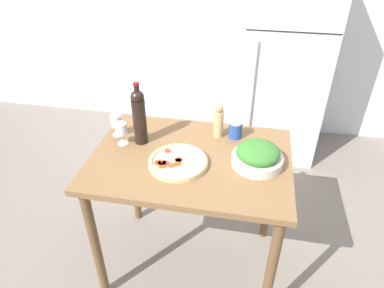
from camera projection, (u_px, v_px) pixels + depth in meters
name	position (u px, v px, depth m)	size (l,w,h in m)	color
ground_plane	(191.00, 260.00, 2.44)	(14.00, 14.00, 0.00)	slate
wall_back	(229.00, 6.00, 3.35)	(6.40, 0.09, 2.60)	silver
refrigerator	(284.00, 65.00, 3.16)	(0.75, 0.73, 1.80)	silver
prep_counter	(191.00, 175.00, 2.00)	(1.12, 0.80, 0.92)	brown
wine_bottle	(139.00, 116.00, 1.96)	(0.08, 0.08, 0.38)	black
wine_glass_near	(121.00, 130.00, 1.99)	(0.07, 0.07, 0.14)	silver
wine_glass_far	(116.00, 122.00, 2.07)	(0.07, 0.07, 0.14)	silver
pepper_mill	(219.00, 121.00, 2.06)	(0.06, 0.06, 0.22)	tan
salad_bowl	(258.00, 155.00, 1.84)	(0.28, 0.28, 0.13)	silver
homemade_pizza	(178.00, 162.00, 1.86)	(0.33, 0.33, 0.03)	#DBC189
salt_canister	(236.00, 129.00, 2.07)	(0.08, 0.08, 0.11)	#284CA3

